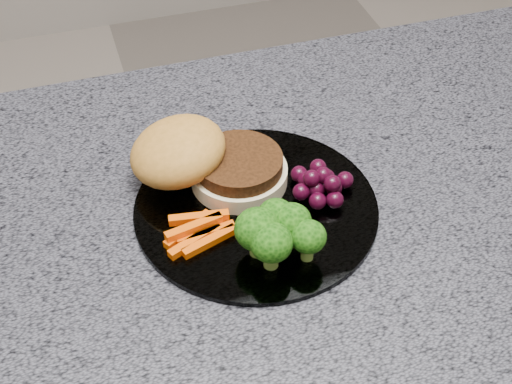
{
  "coord_description": "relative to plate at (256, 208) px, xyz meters",
  "views": [
    {
      "loc": [
        -0.18,
        -0.51,
        1.44
      ],
      "look_at": [
        -0.02,
        -0.0,
        0.93
      ],
      "focal_mm": 50.0,
      "sensor_mm": 36.0,
      "label": 1
    }
  ],
  "objects": [
    {
      "name": "countertop",
      "position": [
        0.02,
        0.0,
        -0.02
      ],
      "size": [
        1.2,
        0.6,
        0.04
      ],
      "primitive_type": "cube",
      "color": "#555561",
      "rests_on": "island_cabinet"
    },
    {
      "name": "plate",
      "position": [
        0.0,
        0.0,
        0.0
      ],
      "size": [
        0.26,
        0.26,
        0.01
      ],
      "primitive_type": "cylinder",
      "color": "white",
      "rests_on": "countertop"
    },
    {
      "name": "burger",
      "position": [
        -0.05,
        0.06,
        0.03
      ],
      "size": [
        0.19,
        0.16,
        0.06
      ],
      "rotation": [
        0.0,
        0.0,
        -0.32
      ],
      "color": "beige",
      "rests_on": "plate"
    },
    {
      "name": "carrot_sticks",
      "position": [
        -0.07,
        -0.02,
        0.01
      ],
      "size": [
        0.08,
        0.06,
        0.02
      ],
      "rotation": [
        0.0,
        0.0,
        -0.06
      ],
      "color": "#F25404",
      "rests_on": "plate"
    },
    {
      "name": "broccoli",
      "position": [
        -0.0,
        -0.07,
        0.03
      ],
      "size": [
        0.09,
        0.07,
        0.05
      ],
      "rotation": [
        0.0,
        0.0,
        -0.15
      ],
      "color": "olive",
      "rests_on": "plate"
    },
    {
      "name": "grape_bunch",
      "position": [
        0.07,
        -0.0,
        0.02
      ],
      "size": [
        0.07,
        0.07,
        0.03
      ],
      "rotation": [
        0.0,
        0.0,
        -0.41
      ],
      "color": "black",
      "rests_on": "plate"
    }
  ]
}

